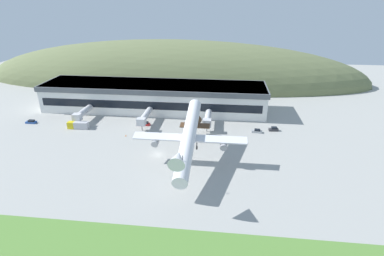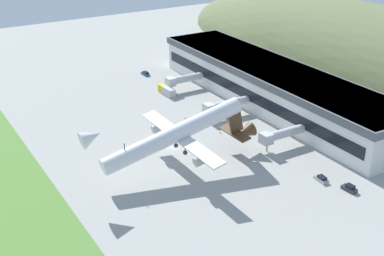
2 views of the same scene
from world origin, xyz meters
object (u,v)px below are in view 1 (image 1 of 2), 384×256
Objects in this scene: service_car_1 at (146,124)px; terminal_building at (154,95)px; jetway_2 at (208,118)px; jetway_0 at (82,113)px; fuel_truck at (78,125)px; jetway_1 at (145,116)px; traffic_cone_1 at (126,135)px; service_car_0 at (31,122)px; service_car_2 at (274,129)px; traffic_cone_0 at (165,134)px; cargo_airplane at (189,137)px; service_car_3 at (257,131)px.

terminal_building is at bearing 91.76° from service_car_1.
jetway_2 is (26.70, -18.98, -3.13)m from terminal_building.
jetway_0 reaches higher than fuel_truck.
jetway_1 reaches higher than traffic_cone_1.
service_car_0 is 102.16m from service_car_2.
jetway_2 is 24.84× the size of traffic_cone_0.
fuel_truck is at bearing -166.73° from service_car_1.
traffic_cone_0 is 1.00× the size of traffic_cone_1.
cargo_airplane is at bearing -135.97° from service_car_2.
service_car_1 is 27.33m from fuel_truck.
jetway_0 reaches higher than service_car_2.
terminal_building is 20.83m from service_car_1.
service_car_3 is at bearing -8.83° from jetway_2.
service_car_1 reaches higher than service_car_0.
traffic_cone_0 is 15.12m from traffic_cone_1.
jetway_2 is 75.53m from service_car_0.
cargo_airplane is at bearing -131.26° from service_car_3.
service_car_2 is 0.94× the size of service_car_3.
cargo_airplane reaches higher than service_car_3.
terminal_building is 57.29m from service_car_2.
traffic_cone_0 is (9.85, -8.07, -0.37)m from service_car_1.
service_car_1 is 52.85m from service_car_2.
jetway_0 is 22.14m from service_car_0.
jetway_1 is 49.44m from service_car_0.
fuel_truck is at bearing 177.18° from traffic_cone_0.
service_car_1 is 0.95× the size of service_car_3.
jetway_2 is 33.52m from traffic_cone_1.
terminal_building is 32.91m from jetway_2.
service_car_2 reaches higher than service_car_3.
cargo_airplane is at bearing -31.32° from jetway_0.
jetway_0 is at bearing 99.32° from fuel_truck.
service_car_1 is (49.25, 3.24, 0.06)m from service_car_0.
terminal_building is at bearing 159.89° from service_car_2.
jetway_0 is 24.63× the size of traffic_cone_0.
fuel_truck is (-26.59, -6.27, 0.75)m from service_car_1.
service_car_0 is 22.88m from fuel_truck.
terminal_building is 32.25m from traffic_cone_1.
cargo_airplane is (22.15, -29.38, 5.66)m from jetway_1.
jetway_2 is 0.29× the size of cargo_airplane.
cargo_airplane is at bearing -53.11° from service_car_1.
jetway_0 is at bearing 179.93° from jetway_2.
traffic_cone_0 is at bearing -4.67° from service_car_0.
jetway_0 is at bearing 177.55° from service_car_3.
traffic_cone_0 is (-43.00, -8.29, -0.41)m from service_car_2.
jetway_0 is 0.29× the size of cargo_airplane.
jetway_1 is 4.07× the size of service_car_1.
service_car_2 is at bearing 11.40° from traffic_cone_1.
service_car_2 is (30.72, 29.70, -8.96)m from cargo_airplane.
jetway_2 reaches higher than service_car_3.
service_car_0 is at bearing -179.42° from service_car_3.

